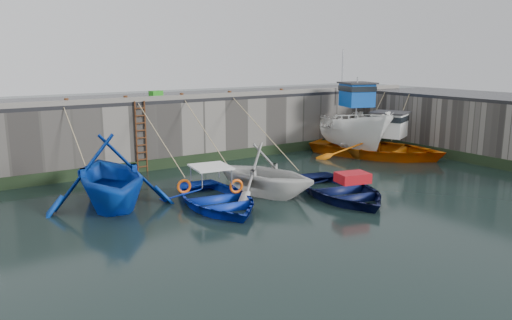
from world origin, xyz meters
TOP-DOWN VIEW (x-y plane):
  - ground at (0.00, 0.00)m, footprint 120.00×120.00m
  - quay_back at (0.00, 12.50)m, footprint 30.00×5.00m
  - quay_right at (14.50, 2.50)m, footprint 5.00×15.00m
  - road_back at (0.00, 12.50)m, footprint 30.00×5.00m
  - road_right at (14.50, 2.50)m, footprint 5.00×15.00m
  - kerb_back at (0.00, 10.15)m, footprint 30.00×0.30m
  - algae_back at (0.00, 9.96)m, footprint 30.00×0.08m
  - algae_right at (11.96, 2.50)m, footprint 0.08×15.00m
  - ladder at (-2.00, 9.91)m, footprint 0.51×0.08m
  - boat_near_white at (-4.83, 5.68)m, footprint 5.32×5.94m
  - boat_near_white_rope at (-4.83, 9.09)m, footprint 0.04×3.17m
  - boat_near_blue at (-1.74, 3.57)m, footprint 4.11×5.30m
  - boat_near_blue_rope at (-1.74, 8.03)m, footprint 0.04×4.71m
  - boat_near_blacktrim at (0.46, 3.83)m, footprint 4.96×5.31m
  - boat_near_blacktrim_rope at (0.46, 8.16)m, footprint 0.04×4.50m
  - boat_near_navy at (2.66, 1.98)m, footprint 4.64×5.71m
  - boat_near_navy_rope at (2.66, 7.24)m, footprint 0.04×6.10m
  - boat_far_white at (9.49, 8.53)m, footprint 4.79×7.86m
  - boat_far_orange at (9.52, 6.54)m, footprint 7.39×8.36m
  - fish_crate at (-0.26, 12.23)m, footprint 0.70×0.53m
  - bollard_a at (-5.00, 10.25)m, footprint 0.18×0.18m
  - bollard_b at (-2.50, 10.25)m, footprint 0.18×0.18m
  - bollard_c at (0.20, 10.25)m, footprint 0.18×0.18m
  - bollard_d at (2.80, 10.25)m, footprint 0.18×0.18m
  - bollard_e at (6.00, 10.25)m, footprint 0.18×0.18m

SIDE VIEW (x-z plane):
  - ground at x=0.00m, z-range 0.00..0.00m
  - boat_near_white at x=-4.83m, z-range -1.40..1.40m
  - boat_near_white_rope at x=-4.83m, z-range -1.55..1.55m
  - boat_near_blue at x=-1.74m, z-range -0.50..0.50m
  - boat_near_blue_rope at x=-1.74m, z-range -1.55..1.55m
  - boat_near_blacktrim at x=0.46m, z-range -1.13..1.13m
  - boat_near_blacktrim_rope at x=0.46m, z-range -1.55..1.55m
  - boat_near_navy at x=2.66m, z-range -0.52..0.52m
  - boat_near_navy_rope at x=2.66m, z-range -1.55..1.55m
  - algae_back at x=0.00m, z-range 0.00..0.50m
  - algae_right at x=11.96m, z-range 0.00..0.50m
  - boat_far_orange at x=9.52m, z-range -1.76..2.68m
  - boat_far_white at x=9.49m, z-range -1.73..4.11m
  - quay_back at x=0.00m, z-range 0.00..3.00m
  - quay_right at x=14.50m, z-range 0.00..3.00m
  - ladder at x=-2.00m, z-range -0.01..3.19m
  - road_back at x=0.00m, z-range 3.00..3.16m
  - road_right at x=14.50m, z-range 3.00..3.16m
  - kerb_back at x=0.00m, z-range 3.16..3.36m
  - bollard_a at x=-5.00m, z-range 3.16..3.44m
  - bollard_b at x=-2.50m, z-range 3.16..3.44m
  - bollard_c at x=0.20m, z-range 3.16..3.44m
  - bollard_d at x=2.80m, z-range 3.16..3.44m
  - bollard_e at x=6.00m, z-range 3.16..3.44m
  - fish_crate at x=-0.26m, z-range 3.16..3.45m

